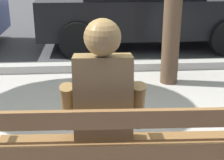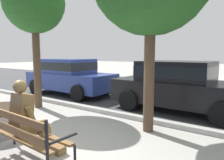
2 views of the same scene
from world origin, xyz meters
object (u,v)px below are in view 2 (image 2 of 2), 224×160
(street_tree_near_bench, at_px, (34,4))
(parked_car_black, at_px, (179,85))
(bronze_statue_seated, at_px, (31,120))
(parked_car_blue, at_px, (69,75))
(park_bench, at_px, (22,132))

(street_tree_near_bench, xyz_separation_m, parked_car_black, (3.96, 2.26, -2.52))
(bronze_statue_seated, xyz_separation_m, parked_car_blue, (-3.88, 4.50, 0.17))
(bronze_statue_seated, height_order, parked_car_black, parked_car_black)
(bronze_statue_seated, height_order, parked_car_blue, parked_car_blue)
(bronze_statue_seated, distance_m, parked_car_black, 4.61)
(bronze_statue_seated, xyz_separation_m, parked_car_black, (0.99, 4.50, 0.17))
(park_bench, distance_m, parked_car_blue, 6.16)
(parked_car_black, bearing_deg, street_tree_near_bench, -150.34)
(bronze_statue_seated, xyz_separation_m, street_tree_near_bench, (-2.97, 2.24, 2.69))
(bronze_statue_seated, relative_size, parked_car_black, 0.33)
(parked_car_blue, height_order, parked_car_black, same)
(parked_car_black, bearing_deg, parked_car_blue, 180.00)
(parked_car_blue, bearing_deg, park_bench, -49.93)
(street_tree_near_bench, distance_m, parked_car_blue, 3.51)
(bronze_statue_seated, bearing_deg, parked_car_blue, 130.81)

